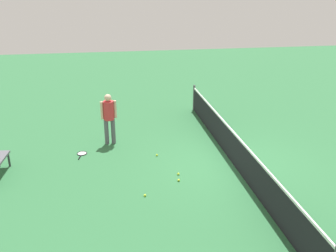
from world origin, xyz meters
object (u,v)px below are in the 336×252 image
at_px(tennis_ball_near_player, 179,180).
at_px(tennis_ball_midcourt, 145,195).
at_px(player_near_side, 109,115).
at_px(tennis_ball_by_net, 178,174).
at_px(tennis_ball_baseline, 157,155).
at_px(tennis_racket_near_player, 82,154).

height_order(tennis_ball_near_player, tennis_ball_midcourt, same).
xyz_separation_m(player_near_side, tennis_ball_midcourt, (3.44, 0.78, -0.98)).
xyz_separation_m(player_near_side, tennis_ball_near_player, (2.84, 1.76, -0.98)).
distance_m(tennis_ball_by_net, tennis_ball_baseline, 1.35).
xyz_separation_m(tennis_racket_near_player, tennis_ball_near_player, (2.15, 2.67, 0.02)).
bearing_deg(tennis_ball_midcourt, tennis_racket_near_player, -148.50).
distance_m(tennis_ball_midcourt, tennis_ball_baseline, 2.31).
bearing_deg(tennis_ball_by_net, player_near_side, -143.95).
xyz_separation_m(tennis_ball_midcourt, tennis_ball_baseline, (-2.23, 0.61, 0.00)).
height_order(player_near_side, tennis_ball_by_net, player_near_side).
xyz_separation_m(tennis_ball_near_player, tennis_ball_baseline, (-1.63, -0.37, 0.00)).
distance_m(player_near_side, tennis_ball_by_net, 3.24).
bearing_deg(tennis_racket_near_player, tennis_ball_by_net, 56.43).
distance_m(tennis_ball_near_player, tennis_ball_baseline, 1.67).
bearing_deg(tennis_ball_by_net, tennis_racket_near_player, -123.57).
height_order(tennis_racket_near_player, tennis_ball_midcourt, tennis_ball_midcourt).
xyz_separation_m(tennis_ball_near_player, tennis_ball_midcourt, (0.60, -0.98, 0.00)).
relative_size(tennis_ball_by_net, tennis_ball_baseline, 1.00).
bearing_deg(tennis_ball_midcourt, tennis_ball_baseline, 164.72).
height_order(player_near_side, tennis_racket_near_player, player_near_side).
relative_size(tennis_ball_midcourt, tennis_ball_baseline, 1.00).
bearing_deg(player_near_side, tennis_ball_midcourt, 12.79).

